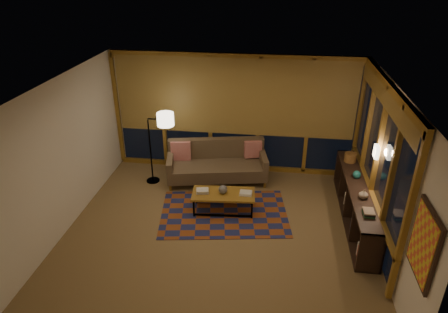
# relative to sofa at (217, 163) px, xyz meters

# --- Properties ---
(floor) EXTENTS (5.50, 5.00, 0.01)m
(floor) POSITION_rel_sofa_xyz_m (0.30, -1.79, -0.44)
(floor) COLOR olive
(floor) RESTS_ON ground
(ceiling) EXTENTS (5.50, 5.00, 0.01)m
(ceiling) POSITION_rel_sofa_xyz_m (0.30, -1.79, 2.26)
(ceiling) COLOR silver
(ceiling) RESTS_ON walls
(walls) EXTENTS (5.51, 5.01, 2.70)m
(walls) POSITION_rel_sofa_xyz_m (0.30, -1.79, 0.91)
(walls) COLOR white
(walls) RESTS_ON floor
(window_wall_back) EXTENTS (5.30, 0.16, 2.60)m
(window_wall_back) POSITION_rel_sofa_xyz_m (0.30, 0.64, 0.91)
(window_wall_back) COLOR #A77929
(window_wall_back) RESTS_ON walls
(window_wall_right) EXTENTS (0.16, 3.70, 2.60)m
(window_wall_right) POSITION_rel_sofa_xyz_m (2.98, -1.19, 0.91)
(window_wall_right) COLOR #A77929
(window_wall_right) RESTS_ON walls
(wall_art) EXTENTS (0.06, 0.74, 0.94)m
(wall_art) POSITION_rel_sofa_xyz_m (3.01, -3.64, 1.01)
(wall_art) COLOR #DB502E
(wall_art) RESTS_ON walls
(wall_sconce) EXTENTS (0.12, 0.18, 0.22)m
(wall_sconce) POSITION_rel_sofa_xyz_m (2.92, -1.34, 1.11)
(wall_sconce) COLOR #FEECC9
(wall_sconce) RESTS_ON walls
(sofa) EXTENTS (2.26, 1.26, 0.87)m
(sofa) POSITION_rel_sofa_xyz_m (0.00, 0.00, 0.00)
(sofa) COLOR brown
(sofa) RESTS_ON floor
(pillow_left) EXTENTS (0.45, 0.21, 0.43)m
(pillow_left) POSITION_rel_sofa_xyz_m (-0.82, 0.08, 0.22)
(pillow_left) COLOR #B10408
(pillow_left) RESTS_ON sofa
(pillow_right) EXTENTS (0.40, 0.23, 0.38)m
(pillow_right) POSITION_rel_sofa_xyz_m (0.76, 0.36, 0.19)
(pillow_right) COLOR #B10408
(pillow_right) RESTS_ON sofa
(area_rug) EXTENTS (2.65, 1.97, 0.01)m
(area_rug) POSITION_rel_sofa_xyz_m (0.32, -1.24, -0.43)
(area_rug) COLOR brown
(area_rug) RESTS_ON floor
(coffee_table) EXTENTS (1.25, 0.65, 0.40)m
(coffee_table) POSITION_rel_sofa_xyz_m (0.30, -1.15, -0.24)
(coffee_table) COLOR #A77929
(coffee_table) RESTS_ON floor
(book_stack_a) EXTENTS (0.30, 0.25, 0.08)m
(book_stack_a) POSITION_rel_sofa_xyz_m (-0.11, -1.17, 0.00)
(book_stack_a) COLOR silver
(book_stack_a) RESTS_ON coffee_table
(book_stack_b) EXTENTS (0.26, 0.20, 0.05)m
(book_stack_b) POSITION_rel_sofa_xyz_m (0.73, -1.13, -0.01)
(book_stack_b) COLOR silver
(book_stack_b) RESTS_ON coffee_table
(ceramic_pot) EXTENTS (0.21, 0.21, 0.17)m
(ceramic_pot) POSITION_rel_sofa_xyz_m (0.29, -1.15, 0.05)
(ceramic_pot) COLOR #2A2B33
(ceramic_pot) RESTS_ON coffee_table
(floor_lamp) EXTENTS (0.56, 0.38, 1.63)m
(floor_lamp) POSITION_rel_sofa_xyz_m (-1.42, -0.19, 0.38)
(floor_lamp) COLOR black
(floor_lamp) RESTS_ON floor
(bookshelf) EXTENTS (0.40, 2.97, 0.74)m
(bookshelf) POSITION_rel_sofa_xyz_m (2.79, -1.10, -0.07)
(bookshelf) COLOR black
(bookshelf) RESTS_ON floor
(basket) EXTENTS (0.30, 0.30, 0.18)m
(basket) POSITION_rel_sofa_xyz_m (2.77, -0.13, 0.39)
(basket) COLOR olive
(basket) RESTS_ON bookshelf
(teal_bowl) EXTENTS (0.16, 0.16, 0.15)m
(teal_bowl) POSITION_rel_sofa_xyz_m (2.79, -0.83, 0.38)
(teal_bowl) COLOR #1D6C67
(teal_bowl) RESTS_ON bookshelf
(vase) EXTENTS (0.19, 0.19, 0.17)m
(vase) POSITION_rel_sofa_xyz_m (2.79, -1.53, 0.39)
(vase) COLOR gray
(vase) RESTS_ON bookshelf
(shelf_book_stack) EXTENTS (0.20, 0.27, 0.08)m
(shelf_book_stack) POSITION_rel_sofa_xyz_m (2.79, -2.03, 0.34)
(shelf_book_stack) COLOR silver
(shelf_book_stack) RESTS_ON bookshelf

